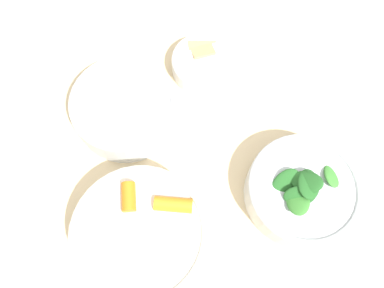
# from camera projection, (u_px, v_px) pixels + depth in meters

# --- Properties ---
(ground_plane) EXTENTS (10.00, 10.00, 0.00)m
(ground_plane) POSITION_uv_depth(u_px,v_px,m) (186.00, 202.00, 1.35)
(ground_plane) COLOR brown
(dining_table) EXTENTS (1.04, 1.01, 0.74)m
(dining_table) POSITION_uv_depth(u_px,v_px,m) (182.00, 138.00, 0.77)
(dining_table) COLOR beige
(dining_table) RESTS_ON ground_plane
(bowl_carrots) EXTENTS (0.20, 0.20, 0.08)m
(bowl_carrots) POSITION_uv_depth(u_px,v_px,m) (141.00, 234.00, 0.55)
(bowl_carrots) COLOR silver
(bowl_carrots) RESTS_ON dining_table
(bowl_greens) EXTENTS (0.17, 0.17, 0.09)m
(bowl_greens) POSITION_uv_depth(u_px,v_px,m) (301.00, 190.00, 0.58)
(bowl_greens) COLOR silver
(bowl_greens) RESTS_ON dining_table
(bowl_beans_hotdog) EXTENTS (0.18, 0.18, 0.06)m
(bowl_beans_hotdog) POSITION_uv_depth(u_px,v_px,m) (125.00, 109.00, 0.64)
(bowl_beans_hotdog) COLOR silver
(bowl_beans_hotdog) RESTS_ON dining_table
(bowl_cookies) EXTENTS (0.11, 0.11, 0.04)m
(bowl_cookies) POSITION_uv_depth(u_px,v_px,m) (203.00, 63.00, 0.68)
(bowl_cookies) COLOR white
(bowl_cookies) RESTS_ON dining_table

